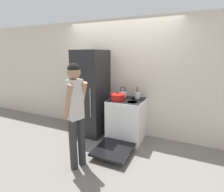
{
  "coord_description": "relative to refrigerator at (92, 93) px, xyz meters",
  "views": [
    {
      "loc": [
        1.47,
        -3.66,
        1.81
      ],
      "look_at": [
        0.02,
        -0.5,
        0.97
      ],
      "focal_mm": 28.0,
      "sensor_mm": 36.0,
      "label": 1
    }
  ],
  "objects": [
    {
      "name": "ground_plane",
      "position": [
        0.55,
        0.36,
        -0.95
      ],
      "size": [
        14.0,
        14.0,
        0.0
      ],
      "primitive_type": "plane",
      "color": "slate"
    },
    {
      "name": "wall_back",
      "position": [
        0.55,
        0.39,
        0.33
      ],
      "size": [
        10.0,
        0.06,
        2.55
      ],
      "color": "beige",
      "rests_on": "ground_plane"
    },
    {
      "name": "refrigerator",
      "position": [
        0.0,
        0.0,
        0.0
      ],
      "size": [
        0.61,
        0.74,
        1.89
      ],
      "color": "black",
      "rests_on": "ground_plane"
    },
    {
      "name": "stove_range",
      "position": [
        0.85,
        -0.03,
        -0.5
      ],
      "size": [
        0.7,
        1.4,
        0.89
      ],
      "color": "white",
      "rests_on": "ground_plane"
    },
    {
      "name": "dutch_oven_pot",
      "position": [
        0.69,
        -0.13,
        0.01
      ],
      "size": [
        0.33,
        0.29,
        0.16
      ],
      "color": "red",
      "rests_on": "stove_range"
    },
    {
      "name": "tea_kettle",
      "position": [
        0.7,
        0.15,
        0.02
      ],
      "size": [
        0.19,
        0.15,
        0.24
      ],
      "color": "silver",
      "rests_on": "stove_range"
    },
    {
      "name": "utensil_jar",
      "position": [
        1.02,
        0.16,
        0.02
      ],
      "size": [
        0.11,
        0.11,
        0.27
      ],
      "color": "silver",
      "rests_on": "stove_range"
    },
    {
      "name": "person",
      "position": [
        0.45,
        -1.22,
        0.01
      ],
      "size": [
        0.34,
        0.4,
        1.69
      ],
      "rotation": [
        0.0,
        0.0,
        1.26
      ],
      "color": "#2D2D30",
      "rests_on": "ground_plane"
    }
  ]
}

